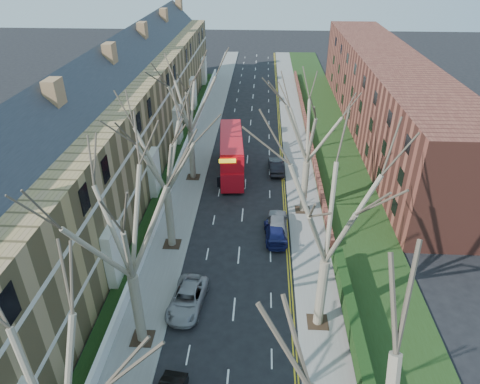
# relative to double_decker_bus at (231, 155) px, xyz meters

# --- Properties ---
(pavement_left) EXTENTS (3.00, 102.00, 0.12)m
(pavement_left) POSITION_rel_double_decker_bus_xyz_m (-4.37, 9.50, -2.07)
(pavement_left) COLOR slate
(pavement_left) RESTS_ON ground
(pavement_right) EXTENTS (3.00, 102.00, 0.12)m
(pavement_right) POSITION_rel_double_decker_bus_xyz_m (7.63, 9.50, -2.07)
(pavement_right) COLOR slate
(pavement_right) RESTS_ON ground
(terrace_left) EXTENTS (9.70, 78.00, 13.60)m
(terrace_left) POSITION_rel_double_decker_bus_xyz_m (-12.02, 1.50, 3.40)
(terrace_left) COLOR #98804D
(terrace_left) RESTS_ON ground
(flats_right) EXTENTS (13.97, 54.00, 10.00)m
(flats_right) POSITION_rel_double_decker_bus_xyz_m (19.09, 13.50, 2.85)
(flats_right) COLOR brown
(flats_right) RESTS_ON ground
(front_wall_left) EXTENTS (0.30, 78.00, 1.00)m
(front_wall_left) POSITION_rel_double_decker_bus_xyz_m (-6.02, 1.50, -1.51)
(front_wall_left) COLOR white
(front_wall_left) RESTS_ON ground
(grass_verge_right) EXTENTS (6.00, 102.00, 0.06)m
(grass_verge_right) POSITION_rel_double_decker_bus_xyz_m (12.13, 9.50, -1.98)
(grass_verge_right) COLOR #1E3212
(grass_verge_right) RESTS_ON ground
(tree_left_mid) EXTENTS (10.50, 10.50, 14.71)m
(tree_left_mid) POSITION_rel_double_decker_bus_xyz_m (-4.07, -23.50, 7.42)
(tree_left_mid) COLOR #756753
(tree_left_mid) RESTS_ON ground
(tree_left_far) EXTENTS (10.15, 10.15, 14.22)m
(tree_left_far) POSITION_rel_double_decker_bus_xyz_m (-4.07, -13.50, 7.11)
(tree_left_far) COLOR #756753
(tree_left_far) RESTS_ON ground
(tree_left_dist) EXTENTS (10.50, 10.50, 14.71)m
(tree_left_dist) POSITION_rel_double_decker_bus_xyz_m (-4.07, -1.50, 7.42)
(tree_left_dist) COLOR #756753
(tree_left_dist) RESTS_ON ground
(tree_right_mid) EXTENTS (10.50, 10.50, 14.71)m
(tree_right_mid) POSITION_rel_double_decker_bus_xyz_m (7.33, -21.50, 7.42)
(tree_right_mid) COLOR #756753
(tree_right_mid) RESTS_ON ground
(tree_right_far) EXTENTS (10.15, 10.15, 14.22)m
(tree_right_far) POSITION_rel_double_decker_bus_xyz_m (7.33, -7.50, 7.11)
(tree_right_far) COLOR #756753
(tree_right_far) RESTS_ON ground
(double_decker_bus) EXTENTS (3.32, 10.52, 4.35)m
(double_decker_bus) POSITION_rel_double_decker_bus_xyz_m (0.00, 0.00, 0.00)
(double_decker_bus) COLOR red
(double_decker_bus) RESTS_ON ground
(car_left_far) EXTENTS (2.69, 5.02, 1.34)m
(car_left_far) POSITION_rel_double_decker_bus_xyz_m (-1.64, -20.36, -1.46)
(car_left_far) COLOR gray
(car_left_far) RESTS_ON ground
(car_right_near) EXTENTS (2.09, 4.64, 1.32)m
(car_right_near) POSITION_rel_double_decker_bus_xyz_m (4.66, -11.95, -1.47)
(car_right_near) COLOR navy
(car_right_near) RESTS_ON ground
(car_right_mid) EXTENTS (1.95, 4.63, 1.57)m
(car_right_mid) POSITION_rel_double_decker_bus_xyz_m (4.82, -10.84, -1.35)
(car_right_mid) COLOR gray
(car_right_mid) RESTS_ON ground
(car_right_far) EXTENTS (1.74, 4.33, 1.40)m
(car_right_far) POSITION_rel_double_decker_bus_xyz_m (4.93, 0.54, -1.43)
(car_right_far) COLOR black
(car_right_far) RESTS_ON ground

